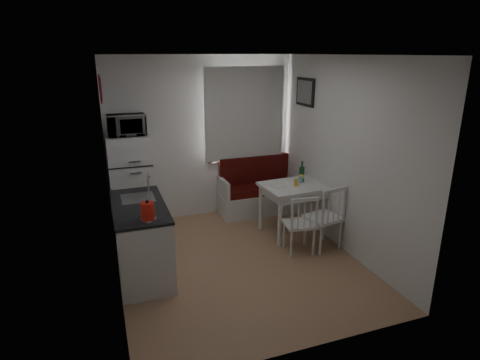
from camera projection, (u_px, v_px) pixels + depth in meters
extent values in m
cube|color=tan|center=(238.00, 261.00, 5.28)|extent=(3.00, 3.50, 0.02)
cube|color=white|center=(238.00, 55.00, 4.49)|extent=(3.00, 3.50, 0.02)
cube|color=white|center=(202.00, 139.00, 6.45)|extent=(3.00, 0.02, 2.60)
cube|color=white|center=(308.00, 221.00, 3.31)|extent=(3.00, 0.02, 2.60)
cube|color=white|center=(109.00, 179.00, 4.40)|extent=(0.02, 3.50, 2.60)
cube|color=white|center=(343.00, 156.00, 5.36)|extent=(0.02, 3.50, 2.60)
cube|color=white|center=(243.00, 116.00, 6.55)|extent=(1.22, 0.06, 1.47)
cube|color=white|center=(245.00, 114.00, 6.47)|extent=(1.35, 0.02, 1.50)
cube|color=white|center=(141.00, 241.00, 4.90)|extent=(0.60, 1.30, 0.86)
cube|color=black|center=(138.00, 206.00, 4.76)|extent=(0.62, 1.32, 0.03)
cube|color=#99999E|center=(138.00, 202.00, 5.00)|extent=(0.40, 0.40, 0.10)
cylinder|color=silver|center=(148.00, 182.00, 5.16)|extent=(0.02, 0.02, 0.26)
cylinder|color=navy|center=(101.00, 89.00, 5.45)|extent=(0.03, 0.40, 0.40)
cube|color=black|center=(305.00, 92.00, 6.11)|extent=(0.04, 0.52, 0.42)
cube|color=white|center=(259.00, 202.00, 6.84)|extent=(1.34, 0.51, 0.37)
cube|color=#4C0E0C|center=(259.00, 189.00, 6.76)|extent=(1.27, 0.47, 0.12)
cube|color=#4C0E0C|center=(255.00, 169.00, 6.85)|extent=(1.27, 0.10, 0.47)
cube|color=white|center=(297.00, 186.00, 5.92)|extent=(1.07, 0.79, 0.04)
cube|color=white|center=(297.00, 191.00, 5.94)|extent=(0.96, 0.68, 0.12)
cylinder|color=white|center=(296.00, 210.00, 6.04)|extent=(0.06, 0.06, 0.73)
cube|color=white|center=(299.00, 224.00, 5.43)|extent=(0.44, 0.42, 0.04)
cube|color=white|center=(306.00, 213.00, 5.21)|extent=(0.38, 0.08, 0.41)
cube|color=white|center=(323.00, 218.00, 5.54)|extent=(0.51, 0.49, 0.04)
cube|color=white|center=(332.00, 205.00, 5.29)|extent=(0.42, 0.12, 0.46)
cube|color=white|center=(131.00, 185.00, 5.93)|extent=(0.60, 0.60, 1.51)
imported|color=white|center=(126.00, 125.00, 5.61)|extent=(0.52, 0.35, 0.29)
cylinder|color=red|center=(148.00, 211.00, 4.26)|extent=(0.17, 0.17, 0.23)
cylinder|color=yellow|center=(296.00, 183.00, 5.84)|extent=(0.06, 0.06, 0.10)
cylinder|color=#71AEC0|center=(301.00, 180.00, 5.97)|extent=(0.06, 0.06, 0.09)
cylinder|color=white|center=(278.00, 186.00, 5.83)|extent=(0.23, 0.23, 0.02)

